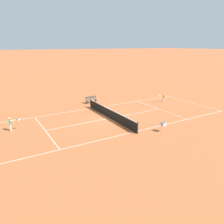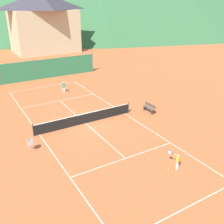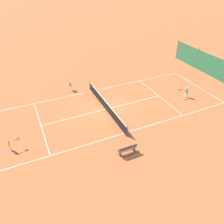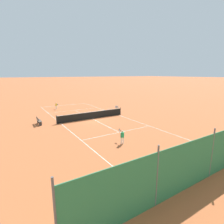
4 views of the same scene
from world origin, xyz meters
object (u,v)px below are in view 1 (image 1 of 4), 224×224
at_px(player_far_baseline, 163,97).
at_px(tennis_ball_by_net_right, 81,107).
at_px(tennis_ball_far_corner, 165,103).
at_px(tennis_ball_mid_court, 168,124).
at_px(tennis_ball_alley_right, 182,119).
at_px(tennis_net, 110,113).
at_px(ball_hopper, 163,125).
at_px(courtside_bench, 91,99).
at_px(player_far_service, 10,123).
at_px(tennis_ball_near_corner, 146,104).

xyz_separation_m(player_far_baseline, tennis_ball_by_net_right, (2.81, 10.08, -0.61)).
bearing_deg(tennis_ball_far_corner, tennis_ball_mid_court, 138.65).
height_order(tennis_ball_by_net_right, tennis_ball_alley_right, same).
xyz_separation_m(tennis_net, ball_hopper, (-5.29, -2.10, 0.15)).
xyz_separation_m(tennis_ball_mid_court, ball_hopper, (-1.18, 1.76, 0.62)).
height_order(tennis_ball_mid_court, courtside_bench, courtside_bench).
relative_size(player_far_service, ball_hopper, 1.34).
distance_m(tennis_net, player_far_baseline, 9.30).
bearing_deg(tennis_ball_by_net_right, tennis_ball_alley_right, -142.30).
relative_size(tennis_ball_far_corner, courtside_bench, 0.04).
xyz_separation_m(tennis_ball_far_corner, tennis_ball_alley_right, (-5.54, 3.06, 0.00)).
height_order(tennis_ball_by_net_right, tennis_ball_mid_court, same).
xyz_separation_m(tennis_net, tennis_ball_near_corner, (2.51, -6.54, -0.47)).
bearing_deg(tennis_ball_near_corner, tennis_net, 111.02).
distance_m(tennis_ball_near_corner, tennis_ball_alley_right, 6.46).
relative_size(tennis_ball_mid_court, ball_hopper, 0.07).
bearing_deg(tennis_net, player_far_service, 80.79).
relative_size(player_far_service, player_far_baseline, 1.10).
bearing_deg(ball_hopper, courtside_bench, 5.81).
distance_m(tennis_ball_near_corner, ball_hopper, 9.00).
bearing_deg(player_far_baseline, tennis_ball_by_net_right, 74.43).
height_order(player_far_baseline, courtside_bench, player_far_baseline).
bearing_deg(tennis_ball_mid_court, courtside_bench, 15.73).
distance_m(tennis_net, tennis_ball_alley_right, 7.06).
bearing_deg(tennis_ball_mid_court, tennis_ball_far_corner, -41.35).
bearing_deg(tennis_ball_alley_right, tennis_ball_by_net_right, 37.70).
bearing_deg(player_far_baseline, ball_hopper, 137.14).
xyz_separation_m(tennis_ball_near_corner, tennis_ball_mid_court, (-6.63, 2.67, 0.00)).
bearing_deg(tennis_ball_far_corner, ball_hopper, 135.42).
bearing_deg(tennis_ball_by_net_right, courtside_bench, -55.54).
relative_size(tennis_net, tennis_ball_near_corner, 139.09).
xyz_separation_m(player_far_service, player_far_baseline, (0.75, -17.92, -0.06)).
distance_m(tennis_ball_mid_court, ball_hopper, 2.21).
distance_m(tennis_ball_by_net_right, tennis_ball_far_corner, 10.51).
relative_size(tennis_ball_alley_right, tennis_ball_mid_court, 1.00).
bearing_deg(tennis_ball_alley_right, player_far_baseline, -27.58).
xyz_separation_m(tennis_ball_far_corner, tennis_ball_mid_court, (-5.73, 5.05, 0.00)).
xyz_separation_m(player_far_service, courtside_bench, (4.90, -9.80, -0.25)).
distance_m(tennis_net, courtside_bench, 6.41).
distance_m(player_far_baseline, courtside_bench, 9.13).
height_order(tennis_net, tennis_ball_alley_right, tennis_net).
xyz_separation_m(tennis_ball_alley_right, ball_hopper, (-1.37, 3.75, 0.62)).
bearing_deg(tennis_net, player_far_baseline, -76.38).
xyz_separation_m(player_far_service, tennis_ball_far_corner, (0.18, -17.79, -0.67)).
xyz_separation_m(tennis_net, tennis_ball_mid_court, (-4.11, -3.86, -0.47)).
bearing_deg(tennis_ball_mid_court, tennis_ball_by_net_right, 28.28).
distance_m(tennis_ball_far_corner, courtside_bench, 9.29).
height_order(tennis_ball_far_corner, courtside_bench, courtside_bench).
bearing_deg(tennis_ball_far_corner, courtside_bench, 59.41).
bearing_deg(tennis_ball_by_net_right, player_far_baseline, -105.57).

